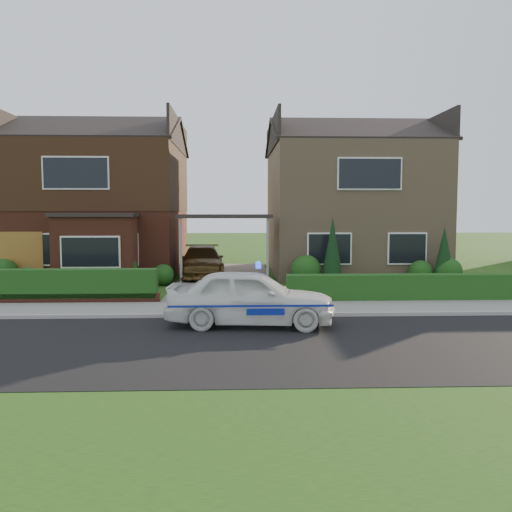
{
  "coord_description": "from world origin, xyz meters",
  "views": [
    {
      "loc": [
        0.42,
        -11.62,
        2.93
      ],
      "look_at": [
        1.01,
        3.5,
        1.66
      ],
      "focal_mm": 38.0,
      "sensor_mm": 36.0,
      "label": 1
    }
  ],
  "objects": [
    {
      "name": "hedge_right",
      "position": [
        5.8,
        5.35,
        0.0
      ],
      "size": [
        7.5,
        0.55,
        0.8
      ],
      "primitive_type": "cube",
      "color": "#1C3E13",
      "rests_on": "ground"
    },
    {
      "name": "conifer_a",
      "position": [
        4.2,
        9.2,
        1.3
      ],
      "size": [
        0.9,
        0.9,
        2.6
      ],
      "primitive_type": "cone",
      "color": "black",
      "rests_on": "ground"
    },
    {
      "name": "shrub_left_far",
      "position": [
        -8.5,
        9.5,
        0.54
      ],
      "size": [
        1.08,
        1.08,
        1.08
      ],
      "primitive_type": "sphere",
      "color": "#1C3E13",
      "rests_on": "ground"
    },
    {
      "name": "road",
      "position": [
        0.0,
        0.0,
        0.0
      ],
      "size": [
        60.0,
        6.0,
        0.02
      ],
      "primitive_type": "cube",
      "color": "black",
      "rests_on": "ground"
    },
    {
      "name": "shrub_left_near",
      "position": [
        -2.4,
        9.6,
        0.42
      ],
      "size": [
        0.84,
        0.84,
        0.84
      ],
      "primitive_type": "sphere",
      "color": "#1C3E13",
      "rests_on": "ground"
    },
    {
      "name": "hedge_left",
      "position": [
        -5.8,
        5.45,
        0.0
      ],
      "size": [
        7.5,
        0.55,
        0.9
      ],
      "primitive_type": "cube",
      "color": "#1C3E13",
      "rests_on": "ground"
    },
    {
      "name": "kerb",
      "position": [
        0.0,
        3.05,
        0.06
      ],
      "size": [
        60.0,
        0.16,
        0.12
      ],
      "primitive_type": "cube",
      "color": "#9E9993",
      "rests_on": "ground"
    },
    {
      "name": "driveway",
      "position": [
        0.0,
        11.0,
        0.06
      ],
      "size": [
        3.8,
        12.0,
        0.12
      ],
      "primitive_type": "cube",
      "color": "#666059",
      "rests_on": "ground"
    },
    {
      "name": "police_car",
      "position": [
        0.81,
        1.96,
        0.72
      ],
      "size": [
        3.9,
        4.37,
        1.61
      ],
      "rotation": [
        0.0,
        0.0,
        1.48
      ],
      "color": "white",
      "rests_on": "ground"
    },
    {
      "name": "potted_plant_b",
      "position": [
        -3.56,
        6.0,
        0.41
      ],
      "size": [
        0.55,
        0.5,
        0.83
      ],
      "primitive_type": "imported",
      "rotation": [
        0.0,
        0.0,
        0.35
      ],
      "color": "gray",
      "rests_on": "ground"
    },
    {
      "name": "dwarf_wall",
      "position": [
        -5.8,
        5.3,
        0.18
      ],
      "size": [
        7.7,
        0.25,
        0.36
      ],
      "primitive_type": "cube",
      "color": "brown",
      "rests_on": "ground"
    },
    {
      "name": "house_right",
      "position": [
        5.8,
        13.99,
        3.66
      ],
      "size": [
        7.5,
        8.06,
        7.25
      ],
      "color": "#9B7F5F",
      "rests_on": "ground"
    },
    {
      "name": "potted_plant_a",
      "position": [
        -7.49,
        9.0,
        0.4
      ],
      "size": [
        0.5,
        0.43,
        0.81
      ],
      "primitive_type": "imported",
      "rotation": [
        0.0,
        0.0,
        -0.4
      ],
      "color": "gray",
      "rests_on": "ground"
    },
    {
      "name": "conifer_b",
      "position": [
        8.6,
        9.2,
        1.1
      ],
      "size": [
        0.9,
        0.9,
        2.2
      ],
      "primitive_type": "cone",
      "color": "black",
      "rests_on": "ground"
    },
    {
      "name": "driveway_car",
      "position": [
        -1.0,
        11.5,
        0.76
      ],
      "size": [
        2.05,
        4.53,
        1.29
      ],
      "primitive_type": "imported",
      "rotation": [
        0.0,
        0.0,
        0.06
      ],
      "color": "brown",
      "rests_on": "driveway"
    },
    {
      "name": "shrub_left_mid",
      "position": [
        -4.0,
        9.3,
        0.66
      ],
      "size": [
        1.32,
        1.32,
        1.32
      ],
      "primitive_type": "sphere",
      "color": "#1C3E13",
      "rests_on": "ground"
    },
    {
      "name": "shrub_right_near",
      "position": [
        3.2,
        9.4,
        0.6
      ],
      "size": [
        1.2,
        1.2,
        1.2
      ],
      "primitive_type": "sphere",
      "color": "#1C3E13",
      "rests_on": "ground"
    },
    {
      "name": "carport_link",
      "position": [
        0.0,
        10.95,
        2.66
      ],
      "size": [
        3.8,
        3.0,
        2.77
      ],
      "color": "black",
      "rests_on": "ground"
    },
    {
      "name": "sidewalk",
      "position": [
        0.0,
        4.1,
        0.05
      ],
      "size": [
        60.0,
        2.0,
        0.1
      ],
      "primitive_type": "cube",
      "color": "slate",
      "rests_on": "ground"
    },
    {
      "name": "house_left",
      "position": [
        -5.78,
        13.9,
        3.81
      ],
      "size": [
        7.5,
        9.53,
        7.25
      ],
      "color": "brown",
      "rests_on": "ground"
    },
    {
      "name": "ground",
      "position": [
        0.0,
        0.0,
        0.0
      ],
      "size": [
        120.0,
        120.0,
        0.0
      ],
      "primitive_type": "plane",
      "color": "#144312",
      "rests_on": "ground"
    },
    {
      "name": "garage_door",
      "position": [
        -8.25,
        9.96,
        1.05
      ],
      "size": [
        2.2,
        0.1,
        2.1
      ],
      "primitive_type": "cube",
      "color": "brown",
      "rests_on": "ground"
    },
    {
      "name": "shrub_right_far",
      "position": [
        8.8,
        9.2,
        0.54
      ],
      "size": [
        1.08,
        1.08,
        1.08
      ],
      "primitive_type": "sphere",
      "color": "#1C3E13",
      "rests_on": "ground"
    },
    {
      "name": "grass_verge",
      "position": [
        0.0,
        -5.0,
        0.0
      ],
      "size": [
        60.0,
        4.0,
        0.01
      ],
      "primitive_type": "cube",
      "color": "#144312",
      "rests_on": "ground"
    },
    {
      "name": "shrub_right_mid",
      "position": [
        7.8,
        9.5,
        0.48
      ],
      "size": [
        0.96,
        0.96,
        0.96
      ],
      "primitive_type": "sphere",
      "color": "#1C3E13",
      "rests_on": "ground"
    },
    {
      "name": "potted_plant_c",
      "position": [
        -6.0,
        9.0,
        0.35
      ],
      "size": [
        0.47,
        0.47,
        0.7
      ],
      "primitive_type": "imported",
      "rotation": [
        0.0,
        0.0,
        1.37
      ],
      "color": "gray",
      "rests_on": "ground"
    }
  ]
}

